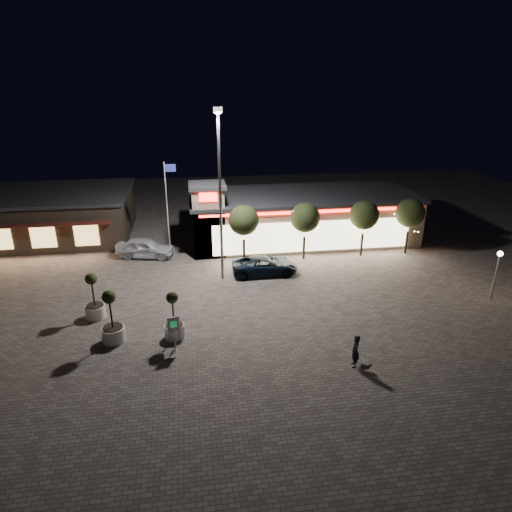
{
  "coord_description": "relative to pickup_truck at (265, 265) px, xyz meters",
  "views": [
    {
      "loc": [
        -0.07,
        -23.38,
        14.31
      ],
      "look_at": [
        4.25,
        6.0,
        2.48
      ],
      "focal_mm": 32.0,
      "sensor_mm": 36.0,
      "label": 1
    }
  ],
  "objects": [
    {
      "name": "string_tree_c",
      "position": [
        8.7,
        2.61,
        2.86
      ],
      "size": [
        2.42,
        2.42,
        4.79
      ],
      "color": "#332319",
      "rests_on": "ground"
    },
    {
      "name": "planter_left",
      "position": [
        -11.68,
        -5.17,
        0.24
      ],
      "size": [
        1.24,
        1.24,
        3.05
      ],
      "color": "white",
      "rests_on": "ground"
    },
    {
      "name": "valet_sign",
      "position": [
        -6.68,
        -9.49,
        0.7
      ],
      "size": [
        0.66,
        0.22,
        2.0
      ],
      "color": "gray",
      "rests_on": "ground"
    },
    {
      "name": "string_tree_a",
      "position": [
        -1.3,
        2.61,
        2.86
      ],
      "size": [
        2.42,
        2.42,
        4.79
      ],
      "color": "#332319",
      "rests_on": "ground"
    },
    {
      "name": "pedestrian",
      "position": [
        2.69,
        -12.54,
        0.21
      ],
      "size": [
        0.56,
        0.73,
        1.81
      ],
      "primitive_type": "imported",
      "rotation": [
        0.0,
        0.0,
        -1.77
      ],
      "color": "black",
      "rests_on": "ground"
    },
    {
      "name": "white_sedan",
      "position": [
        -9.38,
        4.92,
        0.12
      ],
      "size": [
        5.1,
        2.85,
        1.64
      ],
      "primitive_type": "imported",
      "rotation": [
        0.0,
        0.0,
        1.37
      ],
      "color": "silver",
      "rests_on": "ground"
    },
    {
      "name": "retail_building",
      "position": [
        4.21,
        7.42,
        1.51
      ],
      "size": [
        20.4,
        8.4,
        6.1
      ],
      "color": "tan",
      "rests_on": "ground"
    },
    {
      "name": "lamp_post_east",
      "position": [
        14.7,
        -6.39,
        1.75
      ],
      "size": [
        0.36,
        0.36,
        3.48
      ],
      "color": "gray",
      "rests_on": "ground"
    },
    {
      "name": "planter_right",
      "position": [
        -6.71,
        -8.23,
        0.2
      ],
      "size": [
        1.19,
        1.19,
        2.92
      ],
      "color": "white",
      "rests_on": "ground"
    },
    {
      "name": "string_tree_d",
      "position": [
        12.7,
        2.61,
        2.86
      ],
      "size": [
        2.42,
        2.42,
        4.79
      ],
      "color": "#332319",
      "rests_on": "ground"
    },
    {
      "name": "pickup_truck",
      "position": [
        0.0,
        0.0,
        0.0
      ],
      "size": [
        5.06,
        2.36,
        1.4
      ],
      "primitive_type": "imported",
      "rotation": [
        0.0,
        0.0,
        1.56
      ],
      "color": "black",
      "rests_on": "ground"
    },
    {
      "name": "floodlight_pole",
      "position": [
        -3.3,
        -0.39,
        6.32
      ],
      "size": [
        0.6,
        0.4,
        12.38
      ],
      "color": "gray",
      "rests_on": "ground"
    },
    {
      "name": "flagpole",
      "position": [
        -7.2,
        4.61,
        4.04
      ],
      "size": [
        0.95,
        0.1,
        8.0
      ],
      "color": "white",
      "rests_on": "ground"
    },
    {
      "name": "ground",
      "position": [
        -5.3,
        -8.39,
        -0.7
      ],
      "size": [
        90.0,
        90.0,
        0.0
      ],
      "primitive_type": "plane",
      "color": "slate",
      "rests_on": "ground"
    },
    {
      "name": "string_tree_b",
      "position": [
        3.7,
        2.61,
        2.86
      ],
      "size": [
        2.42,
        2.42,
        4.79
      ],
      "color": "#332319",
      "rests_on": "ground"
    },
    {
      "name": "restaurant_building",
      "position": [
        -19.3,
        11.58,
        1.46
      ],
      "size": [
        16.4,
        11.0,
        4.3
      ],
      "color": "#382D23",
      "rests_on": "ground"
    },
    {
      "name": "dog",
      "position": [
        3.17,
        -13.03,
        -0.41
      ],
      "size": [
        0.55,
        0.29,
        0.3
      ],
      "color": "#59514C",
      "rests_on": "ground"
    },
    {
      "name": "planter_mid",
      "position": [
        -10.17,
        -8.17,
        0.29
      ],
      "size": [
        1.31,
        1.31,
        3.22
      ],
      "color": "white",
      "rests_on": "ground"
    }
  ]
}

